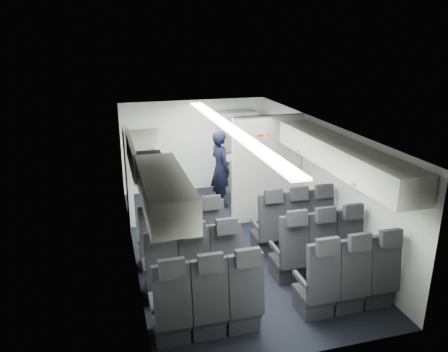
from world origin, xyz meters
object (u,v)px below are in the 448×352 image
galley_unit (236,151)px  boarding_door (129,175)px  seat_row_rear (280,295)px  carry_on_bag (149,159)px  flight_attendant (220,169)px  seat_row_mid (257,261)px  seat_row_front (239,235)px

galley_unit → boarding_door: 2.84m
seat_row_rear → carry_on_bag: carry_on_bag is taller
carry_on_bag → flight_attendant: bearing=53.7°
carry_on_bag → seat_row_mid: bearing=-34.3°
seat_row_mid → galley_unit: bearing=77.1°
galley_unit → boarding_door: galley_unit is taller
seat_row_mid → flight_attendant: (0.31, 3.25, 0.43)m
seat_row_rear → carry_on_bag: bearing=126.6°
flight_attendant → carry_on_bag: 3.00m
boarding_door → flight_attendant: boarding_door is taller
galley_unit → carry_on_bag: size_ratio=5.32×
seat_row_front → flight_attendant: bearing=82.4°
seat_row_rear → galley_unit: size_ratio=1.75×
galley_unit → boarding_door: size_ratio=1.02×
seat_row_front → boarding_door: 2.71m
flight_attendant → seat_row_rear: bearing=161.5°
seat_row_mid → seat_row_front: bearing=90.0°
seat_row_mid → boarding_door: boarding_door is taller
seat_row_rear → carry_on_bag: (-1.41, 1.90, 1.41)m
galley_unit → boarding_door: bearing=-155.7°
seat_row_front → galley_unit: 3.43m
flight_attendant → carry_on_bag: size_ratio=4.64×
galley_unit → seat_row_mid: bearing=-102.9°
boarding_door → flight_attendant: bearing=7.7°
seat_row_rear → galley_unit: (0.95, 5.05, 0.55)m
seat_row_rear → boarding_door: 4.25m
seat_row_front → seat_row_rear: 1.80m
seat_row_front → flight_attendant: flight_attendant is taller
seat_row_rear → flight_attendant: bearing=85.7°
seat_row_front → seat_row_rear: size_ratio=1.00×
seat_row_mid → flight_attendant: 3.29m
flight_attendant → carry_on_bag: (-1.72, -2.25, 0.98)m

